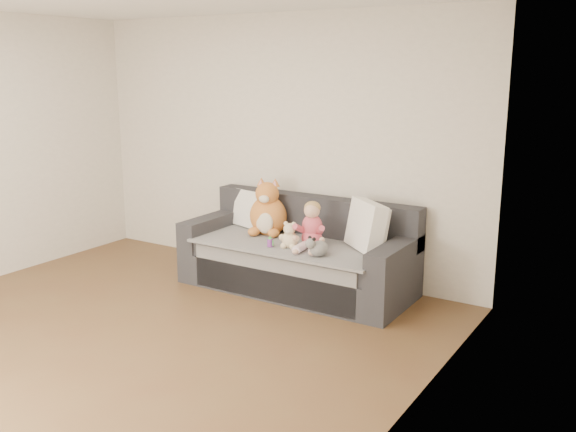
% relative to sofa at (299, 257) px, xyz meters
% --- Properties ---
extents(room_shell, '(5.00, 5.00, 5.00)m').
position_rel_sofa_xyz_m(room_shell, '(-0.52, -1.64, 0.99)').
color(room_shell, brown).
rests_on(room_shell, ground).
extents(sofa, '(2.20, 0.94, 0.85)m').
position_rel_sofa_xyz_m(sofa, '(0.00, 0.00, 0.00)').
color(sofa, '#2A2A30').
rests_on(sofa, ground).
extents(cushion_left, '(0.44, 0.29, 0.39)m').
position_rel_sofa_xyz_m(cushion_left, '(-0.70, 0.20, 0.35)').
color(cushion_left, white).
rests_on(cushion_left, sofa).
extents(cushion_right_back, '(0.48, 0.40, 0.42)m').
position_rel_sofa_xyz_m(cushion_right_back, '(0.66, 0.11, 0.37)').
color(cushion_right_back, white).
rests_on(cushion_right_back, sofa).
extents(cushion_right_front, '(0.51, 0.47, 0.45)m').
position_rel_sofa_xyz_m(cushion_right_front, '(0.66, 0.07, 0.38)').
color(cushion_right_front, white).
rests_on(cushion_right_front, sofa).
extents(toddler, '(0.30, 0.44, 0.43)m').
position_rel_sofa_xyz_m(toddler, '(0.21, -0.14, 0.34)').
color(toddler, '#D04960').
rests_on(toddler, sofa).
extents(plush_cat, '(0.47, 0.45, 0.58)m').
position_rel_sofa_xyz_m(plush_cat, '(-0.39, 0.06, 0.38)').
color(plush_cat, '#C5572B').
rests_on(plush_cat, sofa).
extents(teddy_bear, '(0.19, 0.15, 0.25)m').
position_rel_sofa_xyz_m(teddy_bear, '(0.06, -0.25, 0.26)').
color(teddy_bear, beige).
rests_on(teddy_bear, sofa).
extents(plush_cow, '(0.16, 0.23, 0.19)m').
position_rel_sofa_xyz_m(plush_cow, '(0.40, -0.35, 0.24)').
color(plush_cow, white).
rests_on(plush_cow, sofa).
extents(sippy_cup, '(0.09, 0.07, 0.10)m').
position_rel_sofa_xyz_m(sippy_cup, '(-0.11, -0.32, 0.22)').
color(sippy_cup, '#7F3591').
rests_on(sippy_cup, sofa).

